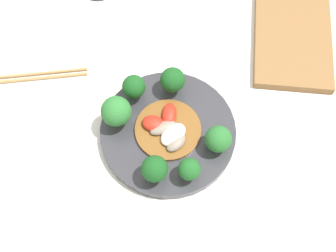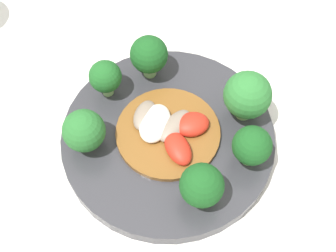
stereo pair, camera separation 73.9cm
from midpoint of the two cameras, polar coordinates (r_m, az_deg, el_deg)
ground_plane at (r=1.42m, az=-4.72°, el=-20.66°), size 8.00×8.00×0.00m
table at (r=1.07m, az=-6.23°, el=-19.06°), size 1.00×0.86×0.72m
plate at (r=0.70m, az=-6.21°, el=-19.75°), size 0.27×0.27×0.02m
broccoli_north at (r=0.66m, az=-15.57°, el=-16.99°), size 0.06×0.06×0.07m
broccoli_east at (r=0.66m, az=-5.43°, el=-11.28°), size 0.05×0.05×0.06m
broccoli_southwest at (r=0.65m, az=-3.20°, el=-27.85°), size 0.04×0.04×0.06m
broccoli_northeast at (r=0.67m, az=-12.18°, el=-12.36°), size 0.05×0.05×0.06m
broccoli_south at (r=0.64m, az=2.32°, el=-22.51°), size 0.05×0.05×0.06m
broccoli_west at (r=0.65m, az=-9.58°, el=-27.68°), size 0.05×0.05×0.07m
stirfry_center at (r=0.68m, az=-6.49°, el=-19.64°), size 0.13×0.13×0.02m
chopsticks at (r=0.81m, az=-27.10°, el=-8.24°), size 0.10×0.24×0.01m
cutting_board at (r=0.78m, az=15.35°, el=-1.04°), size 0.31×0.20×0.02m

